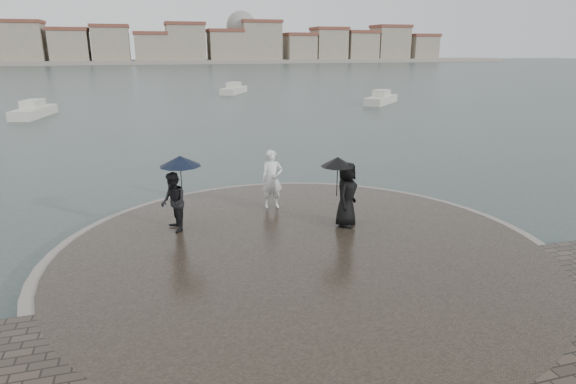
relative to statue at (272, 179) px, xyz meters
name	(u,v)px	position (x,y,z in m)	size (l,w,h in m)	color
ground	(362,340)	(-0.10, -6.86, -1.26)	(400.00, 400.00, 0.00)	#2B3835
kerb_ring	(303,256)	(-0.10, -3.36, -1.10)	(12.50, 12.50, 0.32)	gray
quay_tip	(303,255)	(-0.10, -3.36, -1.08)	(11.90, 11.90, 0.36)	#2D261E
statue	(272,179)	(0.00, 0.00, 0.00)	(0.66, 0.43, 1.80)	white
visitor_left	(175,190)	(-2.97, -1.17, 0.24)	(1.18, 1.11, 2.04)	black
visitor_right	(345,188)	(1.50, -2.12, 0.19)	(1.22, 1.09, 1.95)	black
far_skyline	(130,46)	(-6.39, 153.85, 4.35)	(260.00, 20.00, 37.00)	gray
boats	(229,99)	(4.25, 32.72, -0.88)	(33.69, 20.74, 1.50)	beige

